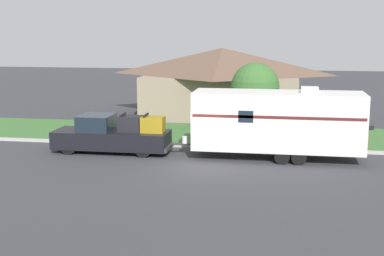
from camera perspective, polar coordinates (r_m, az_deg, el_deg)
ground_plane at (r=25.11m, az=0.55°, el=-3.98°), size 120.00×120.00×0.00m
curb_strip at (r=28.70m, az=1.72°, el=-1.99°), size 80.00×0.30×0.14m
lawn_strip at (r=32.26m, az=2.61°, el=-0.70°), size 80.00×7.00×0.03m
house_across_street at (r=39.29m, az=3.25°, el=5.07°), size 11.69×8.22×4.93m
pickup_truck at (r=27.84m, az=-8.50°, el=-0.78°), size 6.05×2.01×2.04m
travel_trailer at (r=26.31m, az=9.13°, el=0.77°), size 9.31×2.45×3.57m
mailbox at (r=29.15m, az=18.32°, el=-0.37°), size 0.48×0.20×1.37m
tree_in_yard at (r=31.01m, az=6.76°, el=4.39°), size 2.77×2.77×4.41m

